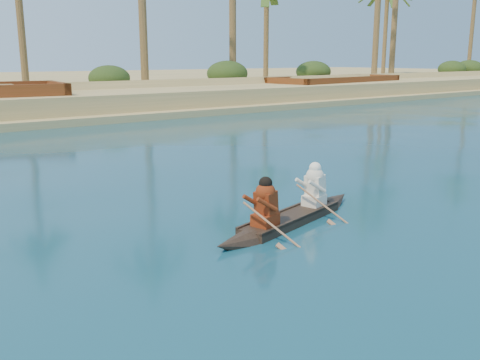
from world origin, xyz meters
TOP-DOWN VIEW (x-y plane):
  - shrub_cluster at (0.00, 31.50)m, footprint 100.00×6.00m
  - canoe at (-1.41, 5.08)m, footprint 4.44×1.65m
  - barge_right at (23.66, 27.00)m, footprint 12.58×5.46m

SIDE VIEW (x-z plane):
  - canoe at x=-1.41m, z-range -0.38..0.85m
  - barge_right at x=23.66m, z-range -0.30..1.73m
  - shrub_cluster at x=0.00m, z-range 0.00..2.40m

